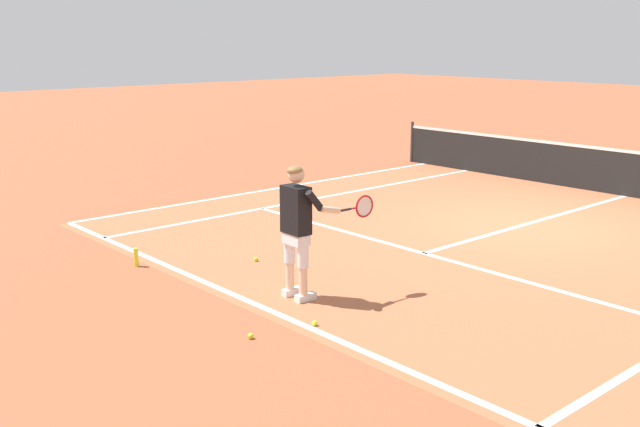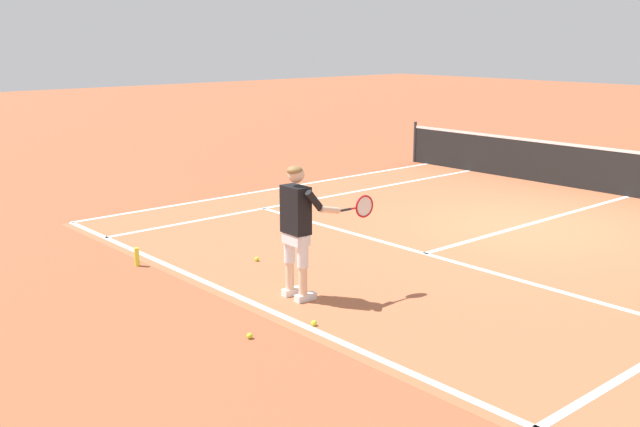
% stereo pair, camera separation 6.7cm
% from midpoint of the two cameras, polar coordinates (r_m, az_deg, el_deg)
% --- Properties ---
extents(ground_plane, '(80.00, 80.00, 0.00)m').
position_cam_midpoint_polar(ground_plane, '(13.64, 15.51, -0.91)').
color(ground_plane, '#9E5133').
extents(court_inner_surface, '(10.98, 10.09, 0.00)m').
position_cam_midpoint_polar(court_inner_surface, '(12.76, 12.77, -1.71)').
color(court_inner_surface, '#B2603D').
rests_on(court_inner_surface, ground).
extents(line_baseline, '(10.98, 0.10, 0.01)m').
position_cam_midpoint_polar(line_baseline, '(9.44, -5.08, -6.78)').
color(line_baseline, white).
rests_on(line_baseline, ground).
extents(line_service, '(8.23, 0.10, 0.01)m').
position_cam_midpoint_polar(line_service, '(11.57, 8.19, -3.05)').
color(line_service, white).
rests_on(line_service, ground).
extents(line_centre_service, '(0.10, 6.40, 0.01)m').
position_cam_midpoint_polar(line_centre_service, '(14.09, 16.73, -0.53)').
color(line_centre_service, white).
rests_on(line_centre_service, ground).
extents(line_singles_left, '(0.10, 9.69, 0.01)m').
position_cam_midpoint_polar(line_singles_left, '(15.46, 0.41, 1.25)').
color(line_singles_left, white).
rests_on(line_singles_left, ground).
extents(line_doubles_left, '(0.10, 9.69, 0.01)m').
position_cam_midpoint_polar(line_doubles_left, '(16.49, -2.76, 2.00)').
color(line_doubles_left, white).
rests_on(line_doubles_left, ground).
extents(tennis_net, '(11.96, 0.08, 1.07)m').
position_cam_midpoint_polar(tennis_net, '(16.74, 22.74, 2.87)').
color(tennis_net, '#333338').
rests_on(tennis_net, ground).
extents(tennis_player, '(0.67, 1.11, 1.71)m').
position_cam_midpoint_polar(tennis_player, '(9.28, -1.49, -0.72)').
color(tennis_player, white).
rests_on(tennis_player, ground).
extents(tennis_ball_near_feet, '(0.07, 0.07, 0.07)m').
position_cam_midpoint_polar(tennis_ball_near_feet, '(11.11, -4.70, -3.50)').
color(tennis_ball_near_feet, '#CCE02D').
rests_on(tennis_ball_near_feet, ground).
extents(tennis_ball_by_baseline, '(0.07, 0.07, 0.07)m').
position_cam_midpoint_polar(tennis_ball_by_baseline, '(8.67, -0.25, -8.40)').
color(tennis_ball_by_baseline, '#CCE02D').
rests_on(tennis_ball_by_baseline, ground).
extents(tennis_ball_mid_court, '(0.07, 0.07, 0.07)m').
position_cam_midpoint_polar(tennis_ball_mid_court, '(8.36, -5.18, -9.31)').
color(tennis_ball_mid_court, '#CCE02D').
rests_on(tennis_ball_mid_court, ground).
extents(water_bottle, '(0.07, 0.07, 0.27)m').
position_cam_midpoint_polar(water_bottle, '(11.14, -13.68, -3.25)').
color(water_bottle, yellow).
rests_on(water_bottle, ground).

